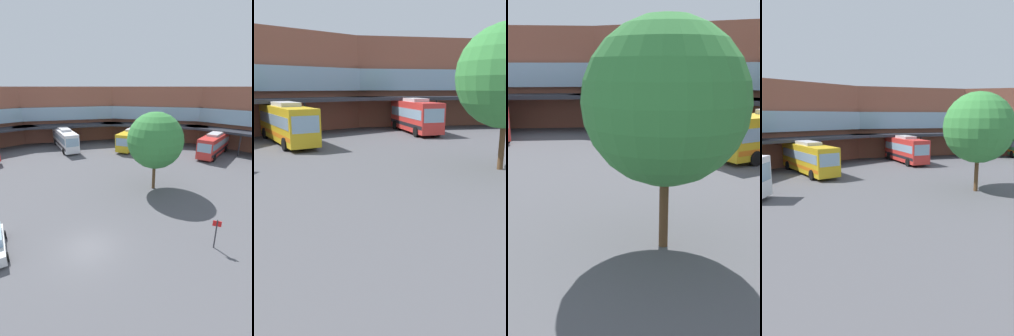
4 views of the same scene
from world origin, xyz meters
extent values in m
plane|color=#515156|center=(0.00, 0.00, 0.00)|extent=(128.68, 128.68, 0.00)
cube|color=#282B33|center=(23.46, 25.08, 3.79)|extent=(18.58, 17.74, 0.40)
cylinder|color=#2D2D33|center=(22.36, 23.91, 1.89)|extent=(0.20, 0.20, 3.79)
cube|color=#93543F|center=(9.76, 38.11, 5.68)|extent=(22.50, 11.19, 11.36)
cube|color=#8CADC6|center=(9.61, 37.53, 6.06)|extent=(20.46, 10.89, 2.65)
cube|color=#282B33|center=(8.52, 33.27, 3.79)|extent=(22.01, 9.26, 0.40)
cylinder|color=#2D2D33|center=(8.12, 31.72, 1.89)|extent=(0.20, 0.20, 3.79)
cube|color=#93543F|center=(-9.76, 38.11, 5.68)|extent=(22.50, 11.19, 11.36)
cube|color=#8CADC6|center=(-9.61, 37.53, 6.06)|extent=(20.46, 10.89, 2.65)
cube|color=#282B33|center=(-8.52, 33.27, 3.79)|extent=(22.01, 9.26, 0.40)
cylinder|color=#2D2D33|center=(-8.12, 31.72, 1.89)|extent=(0.20, 0.20, 3.79)
cube|color=gold|center=(4.42, 30.02, 1.90)|extent=(6.83, 11.65, 3.10)
cube|color=#8CADC6|center=(4.42, 30.02, 2.27)|extent=(6.60, 11.03, 0.99)
cube|color=orange|center=(4.42, 30.02, 1.03)|extent=(6.76, 11.45, 0.37)
cube|color=#8CADC6|center=(2.19, 24.73, 2.27)|extent=(2.10, 0.98, 1.36)
cube|color=#B2B2B7|center=(4.42, 30.02, 3.63)|extent=(3.25, 4.53, 0.36)
cylinder|color=black|center=(4.06, 25.90, 0.55)|extent=(0.70, 1.13, 1.10)
cylinder|color=black|center=(1.72, 26.88, 0.55)|extent=(0.70, 1.13, 1.10)
cylinder|color=black|center=(7.11, 33.15, 0.55)|extent=(0.70, 1.13, 1.10)
cylinder|color=black|center=(4.78, 34.14, 0.55)|extent=(0.70, 1.13, 1.10)
cube|color=red|center=(18.09, 24.36, 1.95)|extent=(8.08, 9.63, 3.20)
cube|color=#8CADC6|center=(18.09, 24.36, 2.33)|extent=(7.75, 9.17, 1.02)
cube|color=black|center=(18.09, 24.36, 1.05)|extent=(7.97, 9.48, 0.38)
cube|color=#8CADC6|center=(15.10, 20.34, 2.33)|extent=(1.85, 1.42, 1.41)
cube|color=#B2B2B7|center=(18.09, 24.36, 3.73)|extent=(3.60, 3.98, 0.36)
cylinder|color=black|center=(17.05, 20.84, 0.55)|extent=(0.90, 1.06, 1.10)
cylinder|color=black|center=(15.02, 22.35, 0.55)|extent=(0.90, 1.06, 1.10)
cylinder|color=black|center=(21.16, 26.36, 0.55)|extent=(0.90, 1.06, 1.10)
cylinder|color=black|center=(19.14, 27.87, 0.55)|extent=(0.90, 1.06, 1.10)
cube|color=white|center=(-8.72, 29.06, 1.96)|extent=(7.28, 11.23, 3.23)
cube|color=#8CADC6|center=(-8.72, 29.06, 2.35)|extent=(7.02, 10.65, 1.03)
cube|color=black|center=(-8.72, 29.06, 1.06)|extent=(7.20, 11.04, 0.39)
cube|color=#8CADC6|center=(-6.21, 24.04, 2.35)|extent=(2.01, 1.08, 1.42)
cube|color=#B2B2B7|center=(-8.72, 29.06, 3.76)|extent=(3.38, 4.42, 0.36)
cylinder|color=black|center=(-5.89, 26.17, 0.55)|extent=(0.76, 1.12, 1.10)
cylinder|color=black|center=(-8.11, 25.06, 0.55)|extent=(0.76, 1.12, 1.10)
cylinder|color=black|center=(-9.33, 33.06, 0.55)|extent=(0.76, 1.12, 1.10)
cylinder|color=black|center=(-11.55, 31.95, 0.55)|extent=(0.76, 1.12, 1.10)
cylinder|color=black|center=(-5.43, -1.31, 0.33)|extent=(0.51, 0.68, 0.66)
cylinder|color=black|center=(-6.84, 1.23, 0.33)|extent=(0.51, 0.68, 0.66)
cylinder|color=brown|center=(6.07, 10.68, 2.01)|extent=(0.36, 0.36, 4.02)
sphere|color=#38843D|center=(6.07, 10.68, 5.75)|extent=(6.27, 6.27, 6.27)
cylinder|color=#2D2D33|center=(9.33, 0.02, 1.18)|extent=(0.10, 0.10, 2.36)
cube|color=red|center=(9.33, 0.02, 2.06)|extent=(0.58, 0.24, 0.44)
camera|label=1|loc=(2.67, -14.04, 11.37)|focal=24.42mm
camera|label=2|loc=(-15.15, 4.29, 5.11)|focal=35.65mm
camera|label=3|loc=(14.20, -1.91, 7.02)|focal=43.04mm
camera|label=4|loc=(-21.29, 3.36, 6.72)|focal=32.74mm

